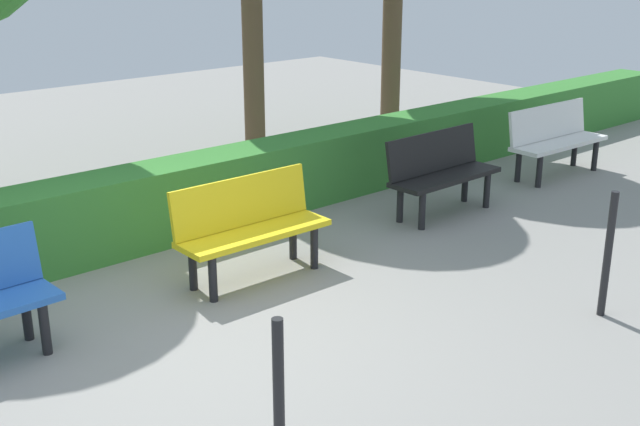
# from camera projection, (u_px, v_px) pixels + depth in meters

# --- Properties ---
(ground_plane) EXTENTS (21.79, 21.79, 0.00)m
(ground_plane) POSITION_uv_depth(u_px,v_px,m) (183.00, 340.00, 5.79)
(ground_plane) COLOR gray
(bench_white) EXTENTS (1.48, 0.50, 0.86)m
(bench_white) POSITION_uv_depth(u_px,v_px,m) (555.00, 137.00, 9.78)
(bench_white) COLOR white
(bench_white) RESTS_ON ground_plane
(bench_black) EXTENTS (1.36, 0.47, 0.86)m
(bench_black) POSITION_uv_depth(u_px,v_px,m) (441.00, 170.00, 8.38)
(bench_black) COLOR black
(bench_black) RESTS_ON ground_plane
(bench_yellow) EXTENTS (1.37, 0.47, 0.86)m
(bench_yellow) POSITION_uv_depth(u_px,v_px,m) (250.00, 224.00, 6.76)
(bench_yellow) COLOR yellow
(bench_yellow) RESTS_ON ground_plane
(hedge_row) EXTENTS (17.79, 0.56, 0.74)m
(hedge_row) POSITION_uv_depth(u_px,v_px,m) (171.00, 201.00, 7.72)
(hedge_row) COLOR #387F33
(hedge_row) RESTS_ON ground_plane
(railing_post_mid) EXTENTS (0.06, 0.06, 1.00)m
(railing_post_mid) POSITION_uv_depth(u_px,v_px,m) (608.00, 255.00, 6.03)
(railing_post_mid) COLOR black
(railing_post_mid) RESTS_ON ground_plane
(railing_post_far) EXTENTS (0.06, 0.06, 1.00)m
(railing_post_far) POSITION_uv_depth(u_px,v_px,m) (279.00, 408.00, 4.04)
(railing_post_far) COLOR black
(railing_post_far) RESTS_ON ground_plane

